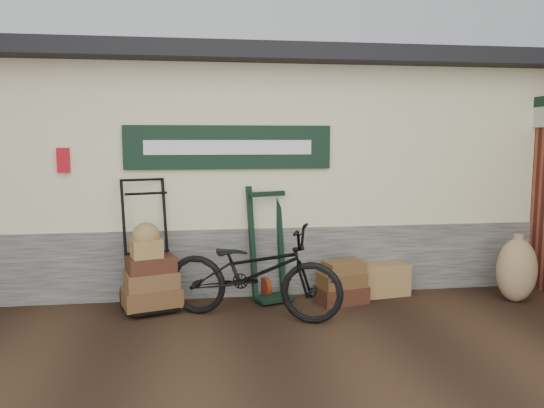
# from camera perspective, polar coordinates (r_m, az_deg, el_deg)

# --- Properties ---
(ground) EXTENTS (80.00, 80.00, 0.00)m
(ground) POSITION_cam_1_polar(r_m,az_deg,el_deg) (6.14, -1.05, -12.54)
(ground) COLOR black
(ground) RESTS_ON ground
(station_building) EXTENTS (14.40, 4.10, 3.20)m
(station_building) POSITION_cam_1_polar(r_m,az_deg,el_deg) (8.52, -3.38, 4.04)
(station_building) COLOR #4C4C47
(station_building) RESTS_ON ground
(porter_trolley) EXTENTS (0.94, 0.81, 1.61)m
(porter_trolley) POSITION_cam_1_polar(r_m,az_deg,el_deg) (6.59, -13.25, -4.12)
(porter_trolley) COLOR black
(porter_trolley) RESTS_ON ground
(green_barrow) EXTENTS (0.64, 0.59, 1.46)m
(green_barrow) POSITION_cam_1_polar(r_m,az_deg,el_deg) (6.78, -0.42, -4.27)
(green_barrow) COLOR black
(green_barrow) RESTS_ON ground
(suitcase_stack) EXTENTS (0.68, 0.52, 0.54)m
(suitcase_stack) POSITION_cam_1_polar(r_m,az_deg,el_deg) (6.79, 7.52, -8.29)
(suitcase_stack) COLOR #3C2013
(suitcase_stack) RESTS_ON ground
(wicker_hamper) EXTENTS (0.70, 0.52, 0.42)m
(wicker_hamper) POSITION_cam_1_polar(r_m,az_deg,el_deg) (7.26, 11.71, -7.85)
(wicker_hamper) COLOR olive
(wicker_hamper) RESTS_ON ground
(bicycle) EXTENTS (1.45, 2.20, 1.21)m
(bicycle) POSITION_cam_1_polar(r_m,az_deg,el_deg) (6.09, -2.04, -6.77)
(bicycle) COLOR black
(bicycle) RESTS_ON ground
(burlap_sack_left) EXTENTS (0.52, 0.44, 0.81)m
(burlap_sack_left) POSITION_cam_1_polar(r_m,az_deg,el_deg) (7.43, 24.83, -6.47)
(burlap_sack_left) COLOR #92804F
(burlap_sack_left) RESTS_ON ground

